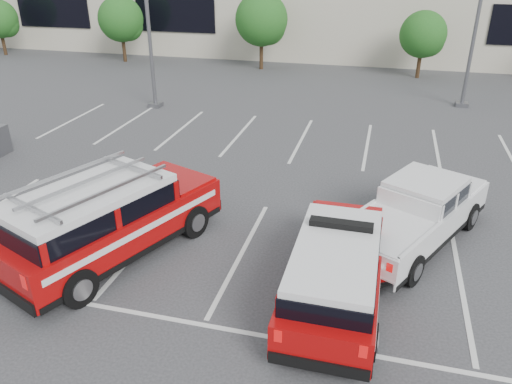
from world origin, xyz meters
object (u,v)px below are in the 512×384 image
tree_far_left (0,20)px  tree_mid_right (424,36)px  tree_mid_left (263,21)px  fire_chief_suv (336,273)px  white_pickup (414,219)px  tree_left (122,21)px  ladder_suv (108,224)px

tree_far_left → tree_mid_right: 30.00m
tree_mid_left → tree_far_left: bearing=-180.0°
tree_far_left → fire_chief_suv: size_ratio=0.77×
white_pickup → tree_mid_right: bearing=114.9°
fire_chief_suv → white_pickup: bearing=61.2°
white_pickup → tree_mid_left: bearing=141.6°
tree_far_left → tree_mid_left: 20.01m
tree_left → fire_chief_suv: tree_left is taller
tree_left → white_pickup: bearing=-46.6°
tree_mid_right → ladder_suv: (-8.32, -22.93, -1.59)m
tree_left → white_pickup: size_ratio=0.77×
tree_far_left → white_pickup: size_ratio=0.69×
fire_chief_suv → ladder_suv: (-5.78, 0.45, 0.17)m
tree_mid_right → white_pickup: 20.37m
fire_chief_suv → ladder_suv: size_ratio=0.83×
tree_left → tree_mid_left: 10.00m
tree_mid_left → white_pickup: bearing=-65.6°
tree_mid_left → white_pickup: (9.19, -20.27, -2.37)m
tree_far_left → tree_left: (10.00, 0.00, 0.27)m
tree_left → ladder_suv: (11.68, -22.93, -1.86)m
tree_mid_right → fire_chief_suv: bearing=-96.2°
tree_mid_left → white_pickup: tree_mid_left is taller
tree_far_left → tree_mid_right: bearing=0.0°
white_pickup → ladder_suv: (-7.52, -2.66, 0.24)m
tree_mid_right → ladder_suv: tree_mid_right is taller
tree_mid_right → fire_chief_suv: tree_mid_right is taller
tree_left → ladder_suv: bearing=-63.0°
fire_chief_suv → white_pickup: 3.56m
tree_mid_right → white_pickup: (-0.81, -20.27, -1.83)m
tree_mid_left → white_pickup: 22.38m
fire_chief_suv → white_pickup: (1.73, 3.10, -0.07)m
tree_left → fire_chief_suv: (17.46, -23.37, -2.03)m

